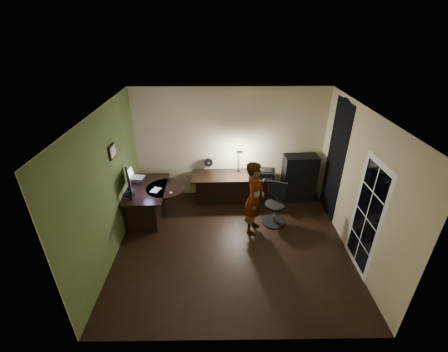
{
  "coord_description": "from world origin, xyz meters",
  "views": [
    {
      "loc": [
        -0.22,
        -4.63,
        4.06
      ],
      "look_at": [
        -0.15,
        1.05,
        1.0
      ],
      "focal_mm": 24.0,
      "sensor_mm": 36.0,
      "label": 1
    }
  ],
  "objects_px": {
    "desk_left": "(148,203)",
    "monitor": "(128,186)",
    "person": "(254,198)",
    "office_chair": "(275,205)",
    "cabinet": "(299,178)",
    "desk_right": "(232,188)"
  },
  "relations": [
    {
      "from": "office_chair",
      "to": "person",
      "type": "relative_size",
      "value": 0.58
    },
    {
      "from": "desk_right",
      "to": "person",
      "type": "bearing_deg",
      "value": -71.83
    },
    {
      "from": "desk_left",
      "to": "desk_right",
      "type": "relative_size",
      "value": 0.71
    },
    {
      "from": "office_chair",
      "to": "person",
      "type": "xyz_separation_m",
      "value": [
        -0.49,
        -0.24,
        0.34
      ]
    },
    {
      "from": "monitor",
      "to": "person",
      "type": "distance_m",
      "value": 2.58
    },
    {
      "from": "desk_left",
      "to": "office_chair",
      "type": "bearing_deg",
      "value": -5.57
    },
    {
      "from": "monitor",
      "to": "office_chair",
      "type": "xyz_separation_m",
      "value": [
        3.06,
        0.04,
        -0.52
      ]
    },
    {
      "from": "person",
      "to": "desk_left",
      "type": "bearing_deg",
      "value": 98.95
    },
    {
      "from": "desk_left",
      "to": "monitor",
      "type": "height_order",
      "value": "monitor"
    },
    {
      "from": "desk_left",
      "to": "monitor",
      "type": "xyz_separation_m",
      "value": [
        -0.28,
        -0.26,
        0.59
      ]
    },
    {
      "from": "desk_left",
      "to": "cabinet",
      "type": "distance_m",
      "value": 3.58
    },
    {
      "from": "monitor",
      "to": "office_chair",
      "type": "height_order",
      "value": "monitor"
    },
    {
      "from": "cabinet",
      "to": "office_chair",
      "type": "distance_m",
      "value": 1.21
    },
    {
      "from": "cabinet",
      "to": "person",
      "type": "xyz_separation_m",
      "value": [
        -1.21,
        -1.21,
        0.21
      ]
    },
    {
      "from": "monitor",
      "to": "office_chair",
      "type": "distance_m",
      "value": 3.1
    },
    {
      "from": "cabinet",
      "to": "desk_left",
      "type": "bearing_deg",
      "value": -171.06
    },
    {
      "from": "desk_left",
      "to": "monitor",
      "type": "relative_size",
      "value": 2.5
    },
    {
      "from": "cabinet",
      "to": "desk_right",
      "type": "bearing_deg",
      "value": 178.8
    },
    {
      "from": "monitor",
      "to": "person",
      "type": "height_order",
      "value": "person"
    },
    {
      "from": "monitor",
      "to": "person",
      "type": "bearing_deg",
      "value": -25.96
    },
    {
      "from": "cabinet",
      "to": "office_chair",
      "type": "bearing_deg",
      "value": -129.93
    },
    {
      "from": "office_chair",
      "to": "desk_right",
      "type": "bearing_deg",
      "value": 155.4
    }
  ]
}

